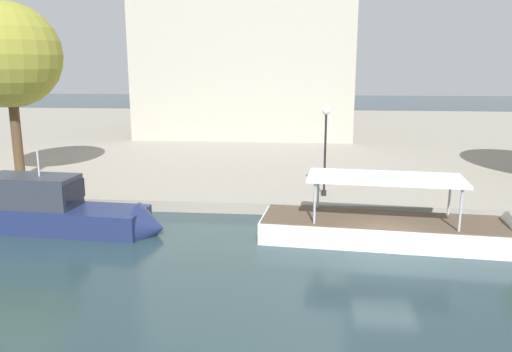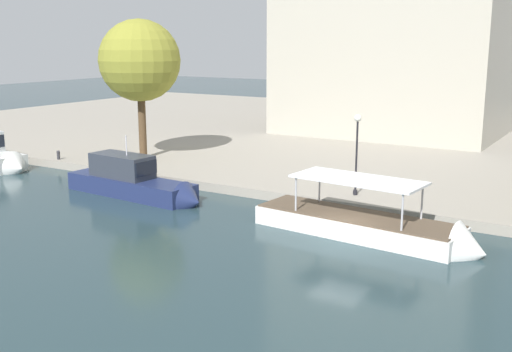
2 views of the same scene
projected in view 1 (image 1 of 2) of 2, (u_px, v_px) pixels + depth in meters
ground_plane at (387, 257)px, 20.46m from camera, size 220.00×220.00×0.00m
dock_promenade at (337, 137)px, 52.36m from camera, size 120.00×55.00×0.59m
motor_yacht_1 at (57, 215)px, 23.62m from camera, size 10.48×3.02×4.57m
tour_boat_2 at (406, 234)px, 22.00m from camera, size 11.96×3.88×3.98m
lamp_post at (325, 139)px, 27.01m from camera, size 0.43×0.43×4.83m
tree_2 at (12, 55)px, 30.36m from camera, size 6.22×6.22×10.66m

